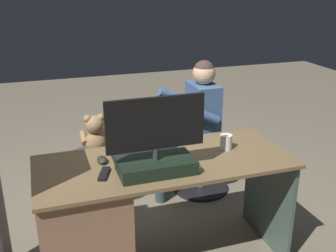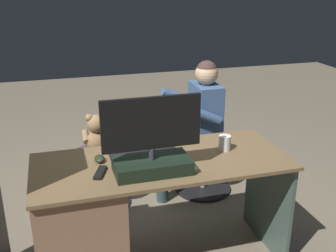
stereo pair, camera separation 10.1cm
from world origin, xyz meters
TOP-DOWN VIEW (x-y plane):
  - ground_plane at (0.00, 0.00)m, footprint 10.00×10.00m
  - desk at (0.41, 0.38)m, footprint 1.54×0.65m
  - monitor at (0.09, 0.50)m, footprint 0.56×0.23m
  - keyboard at (0.09, 0.26)m, footprint 0.42×0.14m
  - computer_mouse at (0.36, 0.29)m, footprint 0.06×0.10m
  - cup at (-0.43, 0.33)m, footprint 0.08×0.08m
  - tv_remote at (0.38, 0.45)m, footprint 0.09×0.16m
  - notebook_binder at (-0.05, 0.43)m, footprint 0.23×0.31m
  - office_chair_teddy at (0.30, -0.45)m, footprint 0.47×0.47m
  - teddy_bear at (0.30, -0.46)m, footprint 0.22×0.22m
  - visitor_chair at (-0.60, -0.45)m, footprint 0.48×0.48m
  - person at (-0.51, -0.45)m, footprint 0.54×0.47m

SIDE VIEW (x-z plane):
  - ground_plane at x=0.00m, z-range 0.00..0.00m
  - visitor_chair at x=-0.60m, z-range 0.03..0.51m
  - office_chair_teddy at x=0.30m, z-range 0.04..0.51m
  - desk at x=0.41m, z-range 0.02..0.76m
  - teddy_bear at x=0.30m, z-range 0.46..0.78m
  - person at x=-0.51m, z-range 0.10..1.25m
  - tv_remote at x=0.38m, z-range 0.73..0.75m
  - keyboard at x=0.09m, z-range 0.73..0.75m
  - notebook_binder at x=-0.05m, z-range 0.73..0.76m
  - computer_mouse at x=0.36m, z-range 0.73..0.77m
  - cup at x=-0.43m, z-range 0.73..0.83m
  - monitor at x=0.09m, z-range 0.64..1.09m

